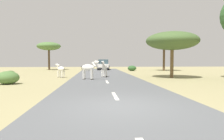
% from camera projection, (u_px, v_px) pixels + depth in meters
% --- Properties ---
extents(ground_plane, '(90.00, 90.00, 0.00)m').
position_uv_depth(ground_plane, '(121.00, 107.00, 7.18)').
color(ground_plane, '#998E60').
extents(road, '(6.00, 64.00, 0.05)m').
position_uv_depth(road, '(120.00, 106.00, 7.18)').
color(road, '#56595B').
rests_on(road, ground_plane).
extents(lane_markings, '(0.16, 56.00, 0.01)m').
position_uv_depth(lane_markings, '(125.00, 113.00, 6.19)').
color(lane_markings, silver).
rests_on(lane_markings, road).
extents(zebra_0, '(0.72, 1.62, 1.56)m').
position_uv_depth(zebra_0, '(104.00, 67.00, 19.50)').
color(zebra_0, silver).
rests_on(zebra_0, road).
extents(zebra_1, '(1.61, 0.96, 1.62)m').
position_uv_depth(zebra_1, '(89.00, 68.00, 17.07)').
color(zebra_1, silver).
rests_on(zebra_1, road).
extents(zebra_2, '(1.15, 1.16, 1.37)m').
position_uv_depth(zebra_2, '(60.00, 69.00, 19.54)').
color(zebra_2, silver).
rests_on(zebra_2, ground_plane).
extents(car_0, '(2.24, 4.45, 1.74)m').
position_uv_depth(car_0, '(103.00, 65.00, 35.09)').
color(car_0, white).
rests_on(car_0, road).
extents(tree_0, '(4.89, 4.89, 4.31)m').
position_uv_depth(tree_0, '(172.00, 41.00, 19.29)').
color(tree_0, brown).
rests_on(tree_0, ground_plane).
extents(tree_2, '(3.97, 3.97, 4.73)m').
position_uv_depth(tree_2, '(49.00, 46.00, 34.99)').
color(tree_2, '#4C3823').
rests_on(tree_2, ground_plane).
extents(tree_4, '(4.32, 4.32, 5.32)m').
position_uv_depth(tree_4, '(164.00, 42.00, 32.20)').
color(tree_4, '#4C3823').
rests_on(tree_4, ground_plane).
extents(bush_0, '(0.96, 0.87, 0.58)m').
position_uv_depth(bush_0, '(10.00, 73.00, 21.26)').
color(bush_0, '#425B2D').
rests_on(bush_0, ground_plane).
extents(bush_1, '(1.36, 1.22, 0.82)m').
position_uv_depth(bush_1, '(132.00, 68.00, 32.25)').
color(bush_1, '#2D5628').
rests_on(bush_1, ground_plane).
extents(bush_2, '(1.50, 1.35, 0.90)m').
position_uv_depth(bush_2, '(8.00, 78.00, 14.10)').
color(bush_2, '#4C7038').
rests_on(bush_2, ground_plane).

